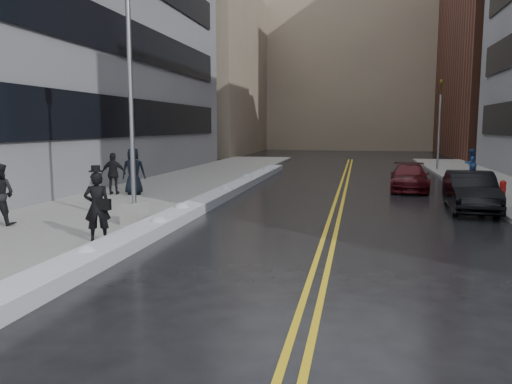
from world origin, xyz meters
The scene contains 17 objects.
ground centered at (0.00, 0.00, 0.00)m, with size 160.00×160.00×0.00m, color black.
sidewalk_west centered at (-5.75, 10.00, 0.07)m, with size 5.50×50.00×0.15m, color gray.
lane_line_left centered at (2.35, 10.00, 0.00)m, with size 0.12×50.00×0.01m, color gold.
lane_line_right centered at (2.65, 10.00, 0.00)m, with size 0.12×50.00×0.01m, color gold.
snow_ridge centered at (-2.45, 8.00, 0.17)m, with size 0.90×30.00×0.34m, color silver.
building_west_far centered at (-15.50, 44.00, 9.00)m, with size 14.00×22.00×18.00m, color gray.
building_far centered at (2.00, 60.00, 11.00)m, with size 36.00×16.00×22.00m, color gray.
lamppost centered at (-3.30, 2.00, 2.53)m, with size 0.65×0.65×7.62m.
fire_hydrant centered at (9.00, 10.00, 0.55)m, with size 0.26×0.26×0.73m.
traffic_signal centered at (8.50, 24.00, 3.40)m, with size 0.16×0.20×6.00m.
pedestrian_fedora centered at (-3.20, -0.32, 1.03)m, with size 0.64×0.42×1.76m, color black.
pedestrian_b centered at (-7.06, 0.99, 1.06)m, with size 0.89×0.69×1.83m, color black.
pedestrian_c centered at (-6.13, 7.95, 1.15)m, with size 0.98×0.64×2.00m, color black.
pedestrian_d centered at (-6.97, 7.80, 1.04)m, with size 1.04×0.43×1.78m, color black.
pedestrian_east centered at (9.45, 18.32, 0.97)m, with size 0.79×0.62×1.63m, color navy.
car_black centered at (7.22, 7.29, 0.71)m, with size 1.51×4.34×1.43m, color black.
car_maroon centered at (5.63, 12.94, 0.62)m, with size 1.74×4.29×1.24m, color #3D090E.
Camera 1 is at (3.24, -11.68, 3.04)m, focal length 35.00 mm.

